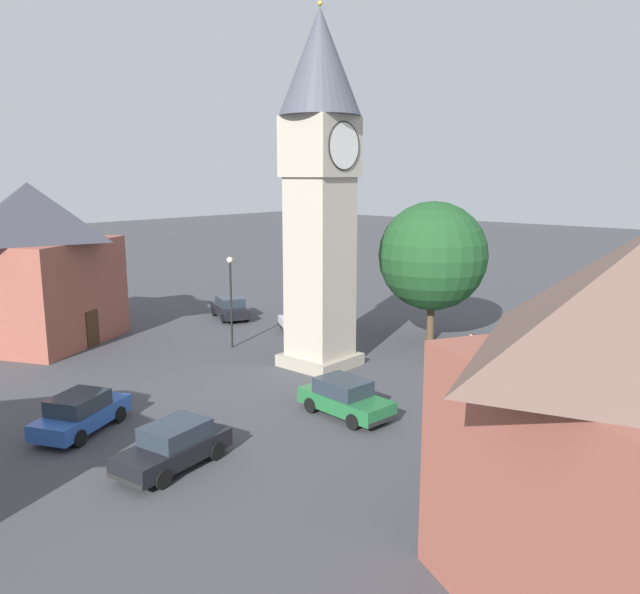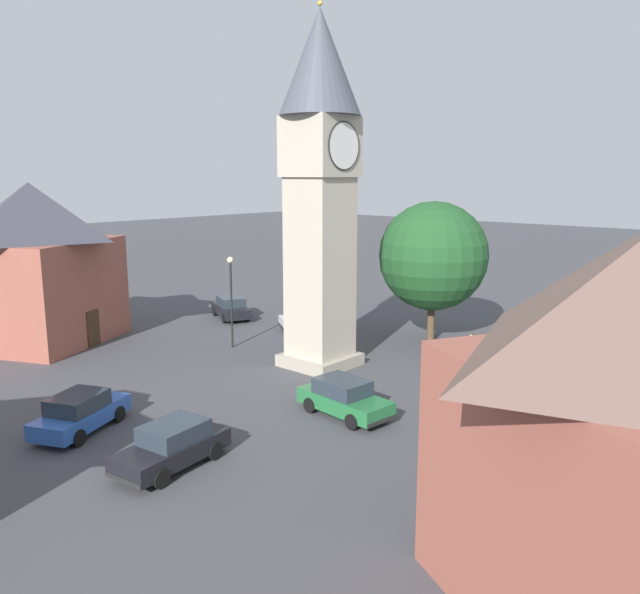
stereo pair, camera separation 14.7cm
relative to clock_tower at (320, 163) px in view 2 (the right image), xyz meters
name	(u,v)px [view 2 (the right image)]	position (x,y,z in m)	size (l,w,h in m)	color
ground_plane	(320,365)	(0.00, 0.00, -10.33)	(200.00, 200.00, 0.00)	#424247
clock_tower	(320,163)	(0.00, 0.00, 0.00)	(4.01, 4.01, 17.77)	#A59C89
car_blue_kerb	(80,412)	(-12.60, 1.19, -9.57)	(4.46, 3.22, 1.53)	#2D5BB7
car_silver_kerb	(344,398)	(-4.60, -5.40, -9.57)	(2.13, 4.28, 1.53)	#236B38
car_red_corner	(231,308)	(4.08, 11.83, -9.57)	(3.24, 4.46, 1.53)	black
car_white_side	(313,318)	(5.39, 5.36, -9.57)	(4.37, 3.69, 1.53)	silver
car_black_far	(172,446)	(-12.05, -3.99, -9.57)	(4.32, 2.24, 1.53)	black
pedestrian	(471,346)	(5.20, -5.88, -9.32)	(0.34, 0.53, 1.69)	#706656
tree	(433,256)	(7.86, -1.80, -5.21)	(6.32, 6.32, 8.29)	brown
building_shop_left	(34,262)	(-7.47, 15.55, -5.56)	(10.56, 10.37, 9.34)	#995142
lamp_post	(231,288)	(-0.75, 6.06, -6.85)	(0.36, 0.36, 5.24)	black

